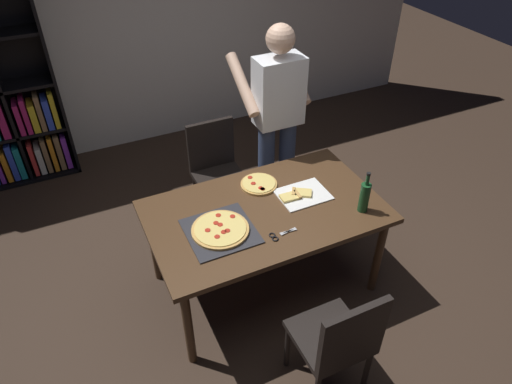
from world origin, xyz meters
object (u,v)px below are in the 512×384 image
object	(u,v)px
pepperoni_pizza_on_tray	(220,230)
second_pizza_plain	(259,184)
dining_table	(265,217)
chair_far_side	(216,166)
person_serving_pizza	(277,116)
wine_bottle	(365,197)
kitchen_scissors	(279,235)
chair_near_camera	(339,340)

from	to	relation	value
pepperoni_pizza_on_tray	second_pizza_plain	distance (m)	0.57
dining_table	pepperoni_pizza_on_tray	world-z (taller)	pepperoni_pizza_on_tray
chair_far_side	person_serving_pizza	distance (m)	0.71
chair_far_side	person_serving_pizza	size ratio (longest dim) A/B	0.51
wine_bottle	person_serving_pizza	bearing A→B (deg)	97.33
pepperoni_pizza_on_tray	kitchen_scissors	world-z (taller)	pepperoni_pizza_on_tray
chair_near_camera	pepperoni_pizza_on_tray	size ratio (longest dim) A/B	2.05
wine_bottle	kitchen_scissors	world-z (taller)	wine_bottle
pepperoni_pizza_on_tray	second_pizza_plain	xyz separation A→B (m)	(0.45, 0.35, -0.00)
dining_table	wine_bottle	bearing A→B (deg)	-25.50
person_serving_pizza	wine_bottle	world-z (taller)	person_serving_pizza
dining_table	chair_near_camera	size ratio (longest dim) A/B	1.81
chair_far_side	pepperoni_pizza_on_tray	distance (m)	1.14
wine_bottle	pepperoni_pizza_on_tray	bearing A→B (deg)	167.69
chair_near_camera	person_serving_pizza	world-z (taller)	person_serving_pizza
person_serving_pizza	pepperoni_pizza_on_tray	world-z (taller)	person_serving_pizza
second_pizza_plain	dining_table	bearing A→B (deg)	-106.57
dining_table	pepperoni_pizza_on_tray	size ratio (longest dim) A/B	3.71
wine_bottle	kitchen_scissors	size ratio (longest dim) A/B	1.63
wine_bottle	chair_far_side	bearing A→B (deg)	115.68
chair_near_camera	kitchen_scissors	xyz separation A→B (m)	(-0.03, 0.70, 0.24)
pepperoni_pizza_on_tray	wine_bottle	bearing A→B (deg)	-12.31
pepperoni_pizza_on_tray	wine_bottle	xyz separation A→B (m)	(0.97, -0.21, 0.10)
kitchen_scissors	second_pizza_plain	bearing A→B (deg)	78.02
dining_table	kitchen_scissors	size ratio (longest dim) A/B	8.40
dining_table	person_serving_pizza	size ratio (longest dim) A/B	0.93
person_serving_pizza	wine_bottle	bearing A→B (deg)	-82.67
person_serving_pizza	kitchen_scissors	world-z (taller)	person_serving_pizza
chair_near_camera	second_pizza_plain	distance (m)	1.27
wine_bottle	second_pizza_plain	world-z (taller)	wine_bottle
chair_near_camera	kitchen_scissors	world-z (taller)	chair_near_camera
kitchen_scissors	dining_table	bearing A→B (deg)	82.76
chair_far_side	second_pizza_plain	bearing A→B (deg)	-83.39
dining_table	kitchen_scissors	distance (m)	0.29
chair_far_side	wine_bottle	world-z (taller)	wine_bottle
pepperoni_pizza_on_tray	dining_table	bearing A→B (deg)	11.97
person_serving_pizza	chair_near_camera	bearing A→B (deg)	-105.33
chair_near_camera	pepperoni_pizza_on_tray	distance (m)	1.00
dining_table	kitchen_scissors	world-z (taller)	kitchen_scissors
chair_far_side	person_serving_pizza	world-z (taller)	person_serving_pizza
person_serving_pizza	chair_far_side	bearing A→B (deg)	155.06
wine_bottle	second_pizza_plain	size ratio (longest dim) A/B	1.16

